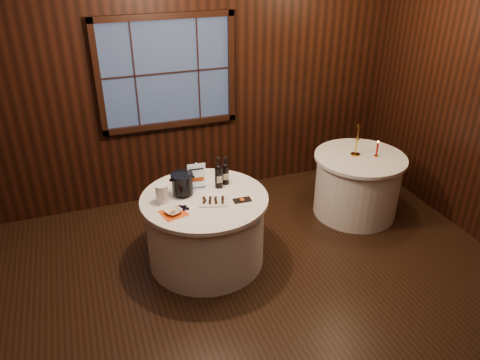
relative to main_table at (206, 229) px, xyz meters
name	(u,v)px	position (x,y,z in m)	size (l,w,h in m)	color
ground	(238,324)	(0.00, -1.00, -0.39)	(6.00, 6.00, 0.00)	black
back_wall	(167,81)	(0.00, 1.48, 1.16)	(6.00, 0.10, 3.00)	black
main_table	(206,229)	(0.00, 0.00, 0.00)	(1.28, 1.28, 0.77)	white
side_table	(357,185)	(2.00, 0.30, 0.00)	(1.08, 1.08, 0.77)	white
sign_stand	(197,180)	(-0.02, 0.19, 0.48)	(0.18, 0.10, 0.30)	silver
port_bottle_left	(219,175)	(0.20, 0.15, 0.53)	(0.08, 0.08, 0.34)	black
port_bottle_right	(225,172)	(0.29, 0.20, 0.51)	(0.07, 0.08, 0.30)	black
ice_bucket	(182,184)	(-0.19, 0.12, 0.50)	(0.23, 0.23, 0.23)	black
chocolate_plate	(213,201)	(0.05, -0.13, 0.40)	(0.33, 0.27, 0.04)	white
chocolate_box	(242,200)	(0.33, -0.20, 0.39)	(0.17, 0.09, 0.01)	black
grape_bunch	(183,207)	(-0.25, -0.14, 0.40)	(0.19, 0.11, 0.04)	black
glass_pitcher	(162,193)	(-0.41, 0.05, 0.48)	(0.17, 0.13, 0.19)	white
orange_napkin	(173,213)	(-0.36, -0.20, 0.38)	(0.22, 0.22, 0.00)	#F05214
cracker_bowl	(173,211)	(-0.36, -0.20, 0.41)	(0.15, 0.15, 0.04)	white
brass_candlestick	(357,144)	(1.95, 0.34, 0.53)	(0.11, 0.11, 0.40)	gold
red_candle	(377,150)	(2.16, 0.23, 0.46)	(0.05, 0.05, 0.20)	gold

